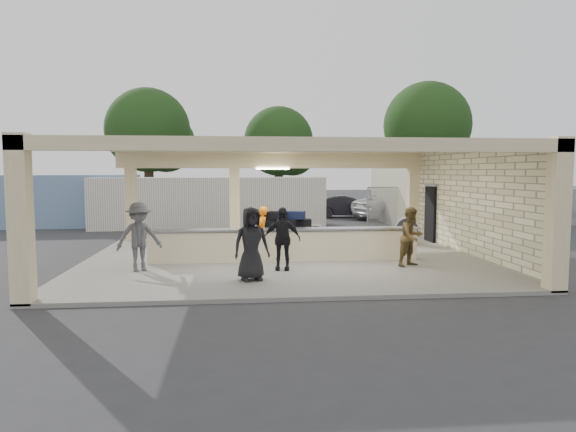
{
  "coord_description": "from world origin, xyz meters",
  "views": [
    {
      "loc": [
        -1.42,
        -15.67,
        2.78
      ],
      "look_at": [
        0.25,
        1.0,
        1.32
      ],
      "focal_mm": 32.0,
      "sensor_mm": 36.0,
      "label": 1
    }
  ],
  "objects": [
    {
      "name": "pavilion",
      "position": [
        0.21,
        0.66,
        1.35
      ],
      "size": [
        12.01,
        10.0,
        3.55
      ],
      "color": "slate",
      "rests_on": "ground"
    },
    {
      "name": "fence",
      "position": [
        11.0,
        9.0,
        1.05
      ],
      "size": [
        12.06,
        0.06,
        2.03
      ],
      "color": "gray",
      "rests_on": "ground"
    },
    {
      "name": "passenger_b",
      "position": [
        -0.2,
        -1.91,
        0.96
      ],
      "size": [
        1.05,
        0.53,
        1.72
      ],
      "primitive_type": "imported",
      "rotation": [
        0.0,
        0.0,
        -0.17
      ],
      "color": "black",
      "rests_on": "pavilion"
    },
    {
      "name": "drum_fan",
      "position": [
        4.9,
        2.75,
        0.63
      ],
      "size": [
        0.94,
        0.63,
        1.0
      ],
      "rotation": [
        0.0,
        0.0,
        -0.4
      ],
      "color": "silver",
      "rests_on": "pavilion"
    },
    {
      "name": "car_white_a",
      "position": [
        7.99,
        12.86,
        0.78
      ],
      "size": [
        6.01,
        4.19,
        1.56
      ],
      "primitive_type": "imported",
      "rotation": [
        0.0,
        0.0,
        1.89
      ],
      "color": "silver",
      "rests_on": "ground"
    },
    {
      "name": "luggage_cart",
      "position": [
        0.04,
        0.61,
        0.88
      ],
      "size": [
        2.58,
        1.79,
        1.4
      ],
      "rotation": [
        0.0,
        0.0,
        -0.13
      ],
      "color": "silver",
      "rests_on": "pavilion"
    },
    {
      "name": "tree_right",
      "position": [
        14.32,
        25.16,
        6.21
      ],
      "size": [
        7.2,
        7.0,
        10.0
      ],
      "color": "#382619",
      "rests_on": "ground"
    },
    {
      "name": "container_blue",
      "position": [
        -11.46,
        11.01,
        1.3
      ],
      "size": [
        10.1,
        2.91,
        2.6
      ],
      "primitive_type": "cube",
      "rotation": [
        0.0,
        0.0,
        0.05
      ],
      "color": "#6C90AD",
      "rests_on": "ground"
    },
    {
      "name": "tree_mid",
      "position": [
        2.32,
        26.16,
        4.96
      ],
      "size": [
        6.0,
        5.6,
        8.0
      ],
      "color": "#382619",
      "rests_on": "ground"
    },
    {
      "name": "baggage_handler",
      "position": [
        -0.64,
        0.3,
        0.89
      ],
      "size": [
        0.48,
        0.65,
        1.58
      ],
      "primitive_type": "imported",
      "rotation": [
        0.0,
        0.0,
        4.4
      ],
      "color": "orange",
      "rests_on": "pavilion"
    },
    {
      "name": "container_white",
      "position": [
        -2.75,
        10.23,
        1.24
      ],
      "size": [
        11.6,
        3.34,
        2.48
      ],
      "primitive_type": "cube",
      "rotation": [
        0.0,
        0.0,
        0.09
      ],
      "color": "silver",
      "rests_on": "ground"
    },
    {
      "name": "passenger_a",
      "position": [
        3.49,
        -1.73,
        0.94
      ],
      "size": [
        0.88,
        0.72,
        1.67
      ],
      "primitive_type": "imported",
      "rotation": [
        0.0,
        0.0,
        0.52
      ],
      "color": "brown",
      "rests_on": "pavilion"
    },
    {
      "name": "car_white_b",
      "position": [
        11.46,
        13.8,
        0.64
      ],
      "size": [
        4.35,
        2.73,
        1.29
      ],
      "primitive_type": "imported",
      "rotation": [
        0.0,
        0.0,
        1.89
      ],
      "color": "silver",
      "rests_on": "ground"
    },
    {
      "name": "baggage_counter",
      "position": [
        0.0,
        -0.5,
        0.59
      ],
      "size": [
        8.2,
        0.58,
        0.98
      ],
      "color": "beige",
      "rests_on": "pavilion"
    },
    {
      "name": "passenger_d",
      "position": [
        -1.07,
        -3.16,
        1.01
      ],
      "size": [
        0.95,
        0.57,
        1.82
      ],
      "primitive_type": "imported",
      "rotation": [
        0.0,
        0.0,
        0.25
      ],
      "color": "black",
      "rests_on": "pavilion"
    },
    {
      "name": "ground",
      "position": [
        0.0,
        0.0,
        0.0
      ],
      "size": [
        120.0,
        120.0,
        0.0
      ],
      "primitive_type": "plane",
      "color": "#2C2C2F",
      "rests_on": "ground"
    },
    {
      "name": "car_dark",
      "position": [
        5.16,
        14.72,
        0.66
      ],
      "size": [
        4.01,
        1.59,
        1.31
      ],
      "primitive_type": "imported",
      "rotation": [
        0.0,
        0.0,
        1.52
      ],
      "color": "black",
      "rests_on": "ground"
    },
    {
      "name": "tree_left",
      "position": [
        -7.68,
        24.16,
        5.59
      ],
      "size": [
        6.6,
        6.3,
        9.0
      ],
      "color": "#382619",
      "rests_on": "ground"
    },
    {
      "name": "passenger_c",
      "position": [
        -4.04,
        -1.69,
        1.03
      ],
      "size": [
        1.27,
        0.84,
        1.85
      ],
      "primitive_type": "imported",
      "rotation": [
        0.0,
        0.0,
        0.39
      ],
      "color": "#49494E",
      "rests_on": "pavilion"
    },
    {
      "name": "adjacent_building",
      "position": [
        9.5,
        10.0,
        1.6
      ],
      "size": [
        6.0,
        8.0,
        3.2
      ],
      "primitive_type": "cube",
      "color": "beige",
      "rests_on": "ground"
    }
  ]
}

